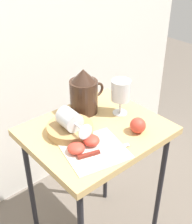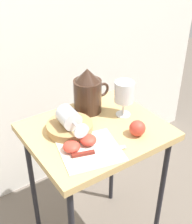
{
  "view_description": "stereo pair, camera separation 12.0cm",
  "coord_description": "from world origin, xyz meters",
  "px_view_note": "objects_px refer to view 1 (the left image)",
  "views": [
    {
      "loc": [
        -0.66,
        -0.77,
        1.44
      ],
      "look_at": [
        0.0,
        0.0,
        0.8
      ],
      "focal_mm": 48.71,
      "sensor_mm": 36.0,
      "label": 1
    },
    {
      "loc": [
        -0.57,
        -0.84,
        1.44
      ],
      "look_at": [
        0.0,
        0.0,
        0.8
      ],
      "focal_mm": 48.71,
      "sensor_mm": 36.0,
      "label": 2
    }
  ],
  "objects_px": {
    "basket_tray": "(70,129)",
    "wine_glass_tipped_near": "(70,120)",
    "apple_half_left": "(76,148)",
    "pitcher": "(84,95)",
    "wine_glass_upright": "(121,92)",
    "apple_whole": "(138,125)",
    "table": "(96,144)",
    "apple_half_right": "(91,140)",
    "knife": "(96,153)"
  },
  "relations": [
    {
      "from": "apple_half_right",
      "to": "knife",
      "type": "height_order",
      "value": "apple_half_right"
    },
    {
      "from": "pitcher",
      "to": "apple_half_left",
      "type": "xyz_separation_m",
      "value": [
        -0.21,
        -0.21,
        -0.06
      ]
    },
    {
      "from": "apple_whole",
      "to": "knife",
      "type": "xyz_separation_m",
      "value": [
        -0.22,
        0.0,
        -0.02
      ]
    },
    {
      "from": "pitcher",
      "to": "apple_half_right",
      "type": "bearing_deg",
      "value": -122.64
    },
    {
      "from": "wine_glass_upright",
      "to": "knife",
      "type": "bearing_deg",
      "value": -150.93
    },
    {
      "from": "apple_half_left",
      "to": "basket_tray",
      "type": "bearing_deg",
      "value": 63.15
    },
    {
      "from": "wine_glass_upright",
      "to": "apple_half_right",
      "type": "distance_m",
      "value": 0.27
    },
    {
      "from": "basket_tray",
      "to": "wine_glass_tipped_near",
      "type": "xyz_separation_m",
      "value": [
        -0.01,
        -0.02,
        0.06
      ]
    },
    {
      "from": "table",
      "to": "knife",
      "type": "distance_m",
      "value": 0.19
    },
    {
      "from": "wine_glass_upright",
      "to": "apple_half_right",
      "type": "relative_size",
      "value": 2.48
    },
    {
      "from": "wine_glass_tipped_near",
      "to": "wine_glass_upright",
      "type": "bearing_deg",
      "value": -2.26
    },
    {
      "from": "basket_tray",
      "to": "knife",
      "type": "xyz_separation_m",
      "value": [
        -0.01,
        -0.17,
        -0.01
      ]
    },
    {
      "from": "basket_tray",
      "to": "wine_glass_upright",
      "type": "bearing_deg",
      "value": -5.71
    },
    {
      "from": "table",
      "to": "apple_half_right",
      "type": "bearing_deg",
      "value": -139.9
    },
    {
      "from": "wine_glass_upright",
      "to": "apple_whole",
      "type": "bearing_deg",
      "value": -107.42
    },
    {
      "from": "wine_glass_tipped_near",
      "to": "apple_half_right",
      "type": "relative_size",
      "value": 2.38
    },
    {
      "from": "knife",
      "to": "apple_half_left",
      "type": "bearing_deg",
      "value": 131.85
    },
    {
      "from": "basket_tray",
      "to": "knife",
      "type": "height_order",
      "value": "basket_tray"
    },
    {
      "from": "knife",
      "to": "basket_tray",
      "type": "bearing_deg",
      "value": 86.89
    },
    {
      "from": "apple_half_left",
      "to": "pitcher",
      "type": "bearing_deg",
      "value": 45.38
    },
    {
      "from": "apple_half_left",
      "to": "knife",
      "type": "xyz_separation_m",
      "value": [
        0.05,
        -0.06,
        -0.01
      ]
    },
    {
      "from": "apple_whole",
      "to": "basket_tray",
      "type": "bearing_deg",
      "value": 140.29
    },
    {
      "from": "knife",
      "to": "apple_half_right",
      "type": "bearing_deg",
      "value": 67.52
    },
    {
      "from": "apple_half_left",
      "to": "apple_whole",
      "type": "xyz_separation_m",
      "value": [
        0.27,
        -0.06,
        0.01
      ]
    },
    {
      "from": "table",
      "to": "pitcher",
      "type": "xyz_separation_m",
      "value": [
        0.05,
        0.14,
        0.16
      ]
    },
    {
      "from": "wine_glass_tipped_near",
      "to": "apple_whole",
      "type": "distance_m",
      "value": 0.27
    },
    {
      "from": "pitcher",
      "to": "knife",
      "type": "relative_size",
      "value": 1.01
    },
    {
      "from": "basket_tray",
      "to": "wine_glass_upright",
      "type": "xyz_separation_m",
      "value": [
        0.25,
        -0.03,
        0.09
      ]
    },
    {
      "from": "wine_glass_upright",
      "to": "apple_half_left",
      "type": "xyz_separation_m",
      "value": [
        -0.31,
        -0.09,
        -0.08
      ]
    },
    {
      "from": "knife",
      "to": "apple_whole",
      "type": "bearing_deg",
      "value": -0.22
    },
    {
      "from": "wine_glass_upright",
      "to": "apple_whole",
      "type": "relative_size",
      "value": 2.48
    },
    {
      "from": "apple_half_right",
      "to": "basket_tray",
      "type": "bearing_deg",
      "value": 96.71
    },
    {
      "from": "wine_glass_tipped_near",
      "to": "knife",
      "type": "bearing_deg",
      "value": -90.5
    },
    {
      "from": "basket_tray",
      "to": "wine_glass_upright",
      "type": "height_order",
      "value": "wine_glass_upright"
    },
    {
      "from": "pitcher",
      "to": "wine_glass_upright",
      "type": "bearing_deg",
      "value": -47.95
    },
    {
      "from": "wine_glass_tipped_near",
      "to": "pitcher",
      "type": "bearing_deg",
      "value": 34.74
    },
    {
      "from": "wine_glass_upright",
      "to": "apple_half_left",
      "type": "distance_m",
      "value": 0.34
    },
    {
      "from": "table",
      "to": "apple_whole",
      "type": "height_order",
      "value": "apple_whole"
    },
    {
      "from": "apple_whole",
      "to": "wine_glass_upright",
      "type": "bearing_deg",
      "value": 72.58
    },
    {
      "from": "wine_glass_tipped_near",
      "to": "apple_whole",
      "type": "height_order",
      "value": "wine_glass_tipped_near"
    },
    {
      "from": "apple_half_right",
      "to": "knife",
      "type": "distance_m",
      "value": 0.06
    },
    {
      "from": "apple_half_left",
      "to": "table",
      "type": "bearing_deg",
      "value": 24.3
    },
    {
      "from": "table",
      "to": "wine_glass_upright",
      "type": "distance_m",
      "value": 0.24
    },
    {
      "from": "apple_half_right",
      "to": "apple_whole",
      "type": "height_order",
      "value": "apple_whole"
    },
    {
      "from": "apple_half_left",
      "to": "apple_half_right",
      "type": "relative_size",
      "value": 1.0
    },
    {
      "from": "basket_tray",
      "to": "knife",
      "type": "distance_m",
      "value": 0.17
    },
    {
      "from": "basket_tray",
      "to": "pitcher",
      "type": "height_order",
      "value": "pitcher"
    },
    {
      "from": "apple_half_right",
      "to": "knife",
      "type": "xyz_separation_m",
      "value": [
        -0.02,
        -0.06,
        -0.01
      ]
    },
    {
      "from": "apple_whole",
      "to": "table",
      "type": "bearing_deg",
      "value": 131.21
    },
    {
      "from": "table",
      "to": "knife",
      "type": "bearing_deg",
      "value": -130.21
    }
  ]
}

